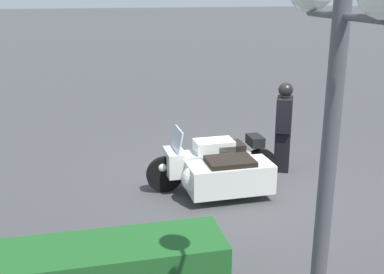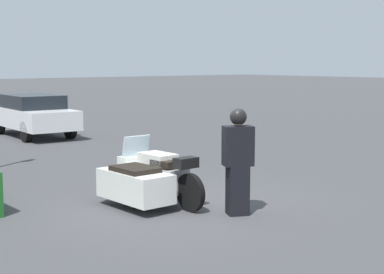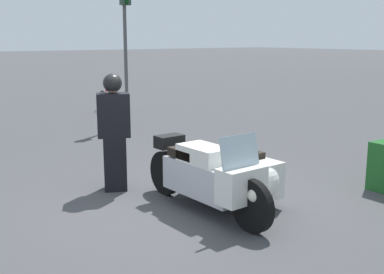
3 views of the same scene
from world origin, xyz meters
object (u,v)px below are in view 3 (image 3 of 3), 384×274
Objects in this scene: police_motorcycle at (223,174)px; traffic_light_far at (126,38)px; bicycle_parked at (108,103)px; officer_rider at (114,130)px.

traffic_light_far reaches higher than police_motorcycle.
traffic_light_far is 3.17m from bicycle_parked.
traffic_light_far is at bearing -6.69° from bicycle_parked.
bicycle_parked is at bearing -179.98° from officer_rider.
officer_rider reaches higher than police_motorcycle.
police_motorcycle is at bearing 53.75° from officer_rider.
police_motorcycle is 1.49× the size of bicycle_parked.
traffic_light_far is (-4.59, 2.80, 1.35)m from officer_rider.
bicycle_parked is at bearing 161.96° from police_motorcycle.
traffic_light_far is 2.11× the size of bicycle_parked.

